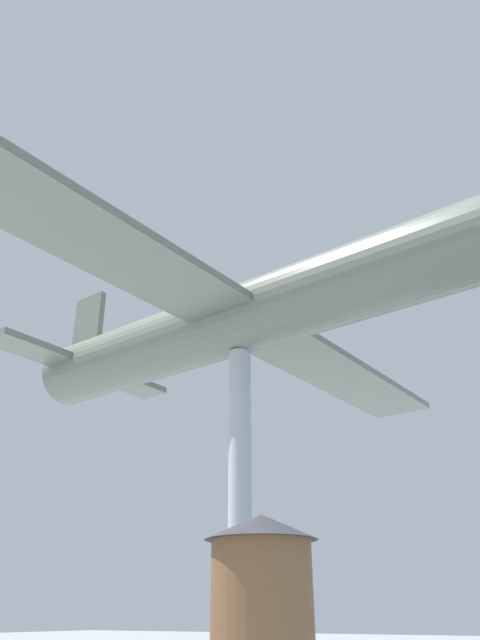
{
  "coord_description": "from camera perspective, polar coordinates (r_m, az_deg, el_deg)",
  "views": [
    {
      "loc": [
        11.3,
        6.56,
        1.35
      ],
      "look_at": [
        0.0,
        0.0,
        7.54
      ],
      "focal_mm": 35.0,
      "sensor_mm": 36.0,
      "label": 1
    }
  ],
  "objects": [
    {
      "name": "visitor_second",
      "position": [
        16.37,
        2.37,
        -26.36
      ],
      "size": [
        0.4,
        0.46,
        1.82
      ],
      "rotation": [
        0.0,
        0.0,
        1.02
      ],
      "color": "#232328",
      "rests_on": "ground_plane"
    },
    {
      "name": "support_pylon_central",
      "position": [
        13.22,
        0.0,
        -16.58
      ],
      "size": [
        0.49,
        0.49,
        6.74
      ],
      "color": "#B7B7BC",
      "rests_on": "ground_plane"
    },
    {
      "name": "visitor_person",
      "position": [
        15.15,
        -1.23,
        -27.07
      ],
      "size": [
        0.46,
        0.38,
        1.58
      ],
      "rotation": [
        0.0,
        0.0,
        3.63
      ],
      "color": "#232328",
      "rests_on": "ground_plane"
    },
    {
      "name": "suspended_airplane",
      "position": [
        14.38,
        0.47,
        0.21
      ],
      "size": [
        18.0,
        14.13,
        3.16
      ],
      "rotation": [
        0.0,
        0.0,
        -0.13
      ],
      "color": "slate",
      "rests_on": "support_pylon_central"
    }
  ]
}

